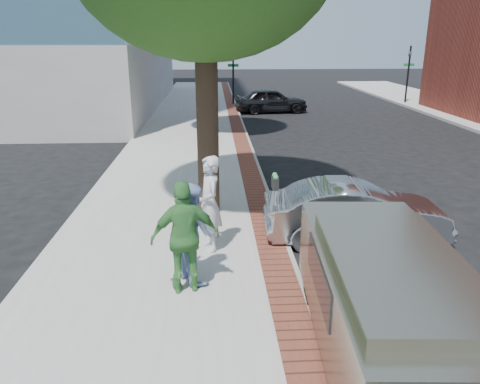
{
  "coord_description": "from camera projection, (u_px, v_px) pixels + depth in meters",
  "views": [
    {
      "loc": [
        -0.47,
        -9.14,
        4.29
      ],
      "look_at": [
        0.07,
        0.19,
        1.2
      ],
      "focal_mm": 35.0,
      "sensor_mm": 36.0,
      "label": 1
    }
  ],
  "objects": [
    {
      "name": "brick_strip",
      "position": [
        245.0,
        153.0,
        17.61
      ],
      "size": [
        0.6,
        60.0,
        0.01
      ],
      "primitive_type": "cube",
      "color": "brown",
      "rests_on": "sidewalk"
    },
    {
      "name": "curb",
      "position": [
        254.0,
        155.0,
        17.65
      ],
      "size": [
        0.1,
        60.0,
        0.15
      ],
      "primitive_type": "cube",
      "color": "gray",
      "rests_on": "ground"
    },
    {
      "name": "parking_meter",
      "position": [
        275.0,
        193.0,
        9.77
      ],
      "size": [
        0.12,
        0.32,
        1.47
      ],
      "color": "gray",
      "rests_on": "sidewalk"
    },
    {
      "name": "person_officer",
      "position": [
        192.0,
        232.0,
        8.2
      ],
      "size": [
        1.02,
        1.09,
        1.79
      ],
      "primitive_type": "imported",
      "rotation": [
        0.0,
        0.0,
        2.07
      ],
      "color": "#92AFE2",
      "rests_on": "sidewalk"
    },
    {
      "name": "office_base",
      "position": [
        14.0,
        76.0,
        29.55
      ],
      "size": [
        18.2,
        22.2,
        4.0
      ],
      "primitive_type": "cube",
      "color": "gray",
      "rests_on": "ground"
    },
    {
      "name": "signal_near",
      "position": [
        233.0,
        71.0,
        30.23
      ],
      "size": [
        0.7,
        0.15,
        3.8
      ],
      "color": "black",
      "rests_on": "ground"
    },
    {
      "name": "sidewalk",
      "position": [
        186.0,
        156.0,
        17.51
      ],
      "size": [
        5.0,
        60.0,
        0.15
      ],
      "primitive_type": "cube",
      "color": "#9E9991",
      "rests_on": "ground"
    },
    {
      "name": "bg_car",
      "position": [
        271.0,
        100.0,
        27.98
      ],
      "size": [
        4.42,
        2.14,
        1.46
      ],
      "primitive_type": "imported",
      "rotation": [
        0.0,
        0.0,
        1.67
      ],
      "color": "black",
      "rests_on": "ground"
    },
    {
      "name": "ground",
      "position": [
        237.0,
        248.0,
        10.04
      ],
      "size": [
        120.0,
        120.0,
        0.0
      ],
      "primitive_type": "plane",
      "color": "black",
      "rests_on": "ground"
    },
    {
      "name": "person_gray",
      "position": [
        210.0,
        204.0,
        9.34
      ],
      "size": [
        0.63,
        0.81,
        1.96
      ],
      "primitive_type": "imported",
      "rotation": [
        0.0,
        0.0,
        -1.33
      ],
      "color": "silver",
      "rests_on": "sidewalk"
    },
    {
      "name": "signal_far",
      "position": [
        408.0,
        70.0,
        30.87
      ],
      "size": [
        0.7,
        0.15,
        3.8
      ],
      "color": "black",
      "rests_on": "ground"
    },
    {
      "name": "person_green",
      "position": [
        185.0,
        237.0,
        7.78
      ],
      "size": [
        1.22,
        0.69,
        1.96
      ],
      "primitive_type": "imported",
      "rotation": [
        0.0,
        0.0,
        3.33
      ],
      "color": "#428B3F",
      "rests_on": "sidewalk"
    },
    {
      "name": "sedan_silver",
      "position": [
        355.0,
        212.0,
        10.23
      ],
      "size": [
        4.02,
        1.54,
        1.31
      ],
      "primitive_type": "imported",
      "rotation": [
        0.0,
        0.0,
        1.53
      ],
      "color": "#A2A5A9",
      "rests_on": "ground"
    },
    {
      "name": "van",
      "position": [
        384.0,
        296.0,
        6.36
      ],
      "size": [
        2.08,
        4.76,
        1.72
      ],
      "rotation": [
        0.0,
        0.0,
        -0.07
      ],
      "color": "gray",
      "rests_on": "ground"
    },
    {
      "name": "tree_far",
      "position": [
        210.0,
        13.0,
        19.72
      ],
      "size": [
        4.8,
        4.8,
        7.14
      ],
      "color": "black",
      "rests_on": "sidewalk"
    }
  ]
}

